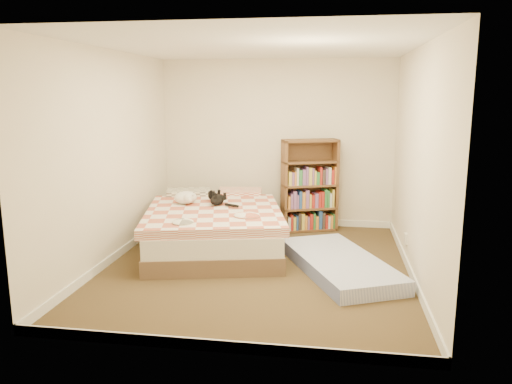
# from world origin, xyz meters

# --- Properties ---
(room) EXTENTS (3.51, 4.01, 2.51)m
(room) POSITION_xyz_m (0.00, 0.00, 1.20)
(room) COLOR #44321D
(room) RESTS_ON ground
(bed) EXTENTS (2.07, 2.59, 0.61)m
(bed) POSITION_xyz_m (-0.66, 0.69, 0.28)
(bed) COLOR brown
(bed) RESTS_ON room
(bookshelf) EXTENTS (0.90, 0.53, 1.35)m
(bookshelf) POSITION_xyz_m (0.53, 1.71, 0.51)
(bookshelf) COLOR #562C1D
(bookshelf) RESTS_ON room
(floor_mattress) EXTENTS (1.49, 1.99, 0.16)m
(floor_mattress) POSITION_xyz_m (0.96, 0.01, 0.08)
(floor_mattress) COLOR #6B77B3
(floor_mattress) RESTS_ON room
(black_cat) EXTENTS (0.36, 0.66, 0.15)m
(black_cat) POSITION_xyz_m (-0.65, 0.84, 0.62)
(black_cat) COLOR black
(black_cat) RESTS_ON bed
(white_dog) EXTENTS (0.36, 0.39, 0.16)m
(white_dog) POSITION_xyz_m (-1.07, 0.78, 0.63)
(white_dog) COLOR white
(white_dog) RESTS_ON bed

